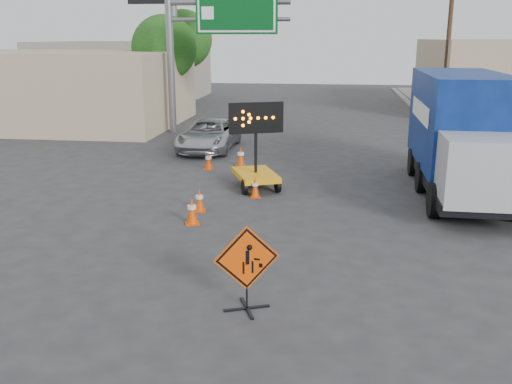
% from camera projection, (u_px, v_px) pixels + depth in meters
% --- Properties ---
extents(ground, '(100.00, 100.00, 0.00)m').
position_uv_depth(ground, '(242.00, 283.00, 11.51)').
color(ground, '#2D2D30').
rests_on(ground, ground).
extents(curb_right, '(0.40, 60.00, 0.12)m').
position_uv_depth(curb_right, '(459.00, 149.00, 24.89)').
color(curb_right, gray).
rests_on(curb_right, ground).
extents(storefront_left_near, '(14.00, 10.00, 4.00)m').
position_uv_depth(storefront_left_near, '(52.00, 88.00, 31.92)').
color(storefront_left_near, tan).
rests_on(storefront_left_near, ground).
extents(storefront_left_far, '(12.00, 10.00, 4.40)m').
position_uv_depth(storefront_left_far, '(124.00, 70.00, 45.38)').
color(storefront_left_far, gray).
rests_on(storefront_left_far, ground).
extents(building_right_far, '(10.00, 14.00, 4.60)m').
position_uv_depth(building_right_far, '(506.00, 75.00, 37.87)').
color(building_right_far, tan).
rests_on(building_right_far, ground).
extents(highway_gantry, '(6.18, 0.38, 6.90)m').
position_uv_depth(highway_gantry, '(210.00, 31.00, 27.91)').
color(highway_gantry, slate).
rests_on(highway_gantry, ground).
extents(utility_pole_far, '(1.80, 0.26, 9.00)m').
position_uv_depth(utility_pole_far, '(449.00, 39.00, 32.16)').
color(utility_pole_far, '#45301D').
rests_on(utility_pole_far, ground).
extents(tree_left_near, '(3.71, 3.71, 6.03)m').
position_uv_depth(tree_left_near, '(164.00, 48.00, 32.48)').
color(tree_left_near, '#45301D').
rests_on(tree_left_near, ground).
extents(tree_left_far, '(4.10, 4.10, 6.66)m').
position_uv_depth(tree_left_far, '(183.00, 39.00, 40.14)').
color(tree_left_far, '#45301D').
rests_on(tree_left_far, ground).
extents(construction_sign, '(1.13, 0.82, 1.61)m').
position_uv_depth(construction_sign, '(247.00, 266.00, 10.19)').
color(construction_sign, black).
rests_on(construction_sign, ground).
extents(arrow_board, '(1.84, 2.27, 2.81)m').
position_uv_depth(arrow_board, '(256.00, 169.00, 18.55)').
color(arrow_board, orange).
rests_on(arrow_board, ground).
extents(pickup_truck, '(2.24, 4.76, 1.32)m').
position_uv_depth(pickup_truck, '(209.00, 135.00, 24.88)').
color(pickup_truck, '#B7B9BF').
rests_on(pickup_truck, ground).
extents(box_truck, '(2.60, 7.85, 3.72)m').
position_uv_depth(box_truck, '(461.00, 141.00, 17.64)').
color(box_truck, black).
rests_on(box_truck, ground).
extents(cone_a, '(0.47, 0.47, 0.73)m').
position_uv_depth(cone_a, '(192.00, 211.00, 15.06)').
color(cone_a, '#DA4304').
rests_on(cone_a, ground).
extents(cone_b, '(0.40, 0.40, 0.67)m').
position_uv_depth(cone_b, '(199.00, 200.00, 16.16)').
color(cone_b, '#DA4304').
rests_on(cone_b, ground).
extents(cone_c, '(0.40, 0.40, 0.64)m').
position_uv_depth(cone_c, '(255.00, 187.00, 17.60)').
color(cone_c, '#DA4304').
rests_on(cone_c, ground).
extents(cone_d, '(0.39, 0.39, 0.68)m').
position_uv_depth(cone_d, '(209.00, 160.00, 21.28)').
color(cone_d, '#DA4304').
rests_on(cone_d, ground).
extents(cone_e, '(0.49, 0.49, 0.77)m').
position_uv_depth(cone_e, '(241.00, 156.00, 21.73)').
color(cone_e, '#DA4304').
rests_on(cone_e, ground).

